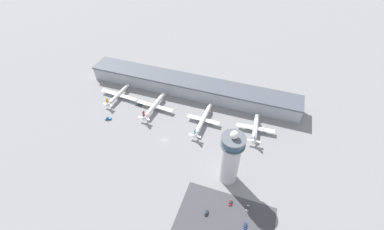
{
  "coord_description": "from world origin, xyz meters",
  "views": [
    {
      "loc": [
        71.21,
        -132.25,
        167.9
      ],
      "look_at": [
        15.29,
        29.04,
        8.97
      ],
      "focal_mm": 24.0,
      "sensor_mm": 36.0,
      "label": 1
    }
  ],
  "objects_px": {
    "control_tower": "(231,158)",
    "airplane_gate_delta": "(255,128)",
    "car_silver_sedan": "(245,226)",
    "car_navy_sedan": "(230,203)",
    "service_truck_fuel": "(139,105)",
    "service_truck_catering": "(108,119)",
    "airplane_gate_charlie": "(203,120)",
    "car_yellow_taxi": "(248,208)",
    "car_red_hatchback": "(206,213)",
    "airplane_gate_alpha": "(118,95)",
    "airplane_gate_bravo": "(154,106)"
  },
  "relations": [
    {
      "from": "car_red_hatchback",
      "to": "airplane_gate_alpha",
      "type": "bearing_deg",
      "value": 143.57
    },
    {
      "from": "service_truck_fuel",
      "to": "control_tower",
      "type": "bearing_deg",
      "value": -27.29
    },
    {
      "from": "car_red_hatchback",
      "to": "car_silver_sedan",
      "type": "bearing_deg",
      "value": 0.23
    },
    {
      "from": "service_truck_catering",
      "to": "control_tower",
      "type": "bearing_deg",
      "value": -12.04
    },
    {
      "from": "airplane_gate_charlie",
      "to": "airplane_gate_delta",
      "type": "bearing_deg",
      "value": 5.92
    },
    {
      "from": "control_tower",
      "to": "airplane_gate_delta",
      "type": "height_order",
      "value": "control_tower"
    },
    {
      "from": "car_navy_sedan",
      "to": "car_red_hatchback",
      "type": "distance_m",
      "value": 18.7
    },
    {
      "from": "airplane_gate_charlie",
      "to": "car_yellow_taxi",
      "type": "distance_m",
      "value": 88.6
    },
    {
      "from": "airplane_gate_charlie",
      "to": "airplane_gate_alpha",
      "type": "bearing_deg",
      "value": 175.73
    },
    {
      "from": "service_truck_catering",
      "to": "car_silver_sedan",
      "type": "bearing_deg",
      "value": -22.46
    },
    {
      "from": "control_tower",
      "to": "service_truck_fuel",
      "type": "bearing_deg",
      "value": 152.71
    },
    {
      "from": "service_truck_catering",
      "to": "car_silver_sedan",
      "type": "height_order",
      "value": "service_truck_catering"
    },
    {
      "from": "airplane_gate_bravo",
      "to": "car_navy_sedan",
      "type": "relative_size",
      "value": 8.93
    },
    {
      "from": "car_yellow_taxi",
      "to": "control_tower",
      "type": "bearing_deg",
      "value": 133.63
    },
    {
      "from": "airplane_gate_bravo",
      "to": "service_truck_catering",
      "type": "xyz_separation_m",
      "value": [
        -35.41,
        -27.21,
        -3.4
      ]
    },
    {
      "from": "control_tower",
      "to": "service_truck_fuel",
      "type": "relative_size",
      "value": 6.88
    },
    {
      "from": "control_tower",
      "to": "car_yellow_taxi",
      "type": "xyz_separation_m",
      "value": [
        18.88,
        -19.81,
        -23.7
      ]
    },
    {
      "from": "car_navy_sedan",
      "to": "car_red_hatchback",
      "type": "xyz_separation_m",
      "value": [
        -13.62,
        -12.81,
        -0.03
      ]
    },
    {
      "from": "airplane_gate_alpha",
      "to": "airplane_gate_charlie",
      "type": "distance_m",
      "value": 93.21
    },
    {
      "from": "car_yellow_taxi",
      "to": "service_truck_catering",
      "type": "bearing_deg",
      "value": 161.95
    },
    {
      "from": "airplane_gate_charlie",
      "to": "car_navy_sedan",
      "type": "height_order",
      "value": "airplane_gate_charlie"
    },
    {
      "from": "airplane_gate_delta",
      "to": "airplane_gate_bravo",
      "type": "bearing_deg",
      "value": -178.83
    },
    {
      "from": "service_truck_fuel",
      "to": "airplane_gate_bravo",
      "type": "bearing_deg",
      "value": -0.95
    },
    {
      "from": "control_tower",
      "to": "airplane_gate_delta",
      "type": "distance_m",
      "value": 59.79
    },
    {
      "from": "car_silver_sedan",
      "to": "service_truck_catering",
      "type": "bearing_deg",
      "value": 157.54
    },
    {
      "from": "car_silver_sedan",
      "to": "service_truck_fuel",
      "type": "bearing_deg",
      "value": 145.12
    },
    {
      "from": "service_truck_catering",
      "to": "service_truck_fuel",
      "type": "xyz_separation_m",
      "value": [
        17.85,
        27.5,
        -0.03
      ]
    },
    {
      "from": "airplane_gate_delta",
      "to": "car_navy_sedan",
      "type": "distance_m",
      "value": 75.02
    },
    {
      "from": "airplane_gate_charlie",
      "to": "service_truck_catering",
      "type": "xyz_separation_m",
      "value": [
        -86.01,
        -24.3,
        -3.31
      ]
    },
    {
      "from": "car_silver_sedan",
      "to": "car_red_hatchback",
      "type": "bearing_deg",
      "value": -179.77
    },
    {
      "from": "airplane_gate_alpha",
      "to": "airplane_gate_delta",
      "type": "xyz_separation_m",
      "value": [
        140.26,
        -2.03,
        0.29
      ]
    },
    {
      "from": "car_silver_sedan",
      "to": "airplane_gate_delta",
      "type": "bearing_deg",
      "value": 94.91
    },
    {
      "from": "service_truck_catering",
      "to": "car_navy_sedan",
      "type": "relative_size",
      "value": 1.38
    },
    {
      "from": "control_tower",
      "to": "service_truck_catering",
      "type": "xyz_separation_m",
      "value": [
        -121.33,
        25.88,
        -23.4
      ]
    },
    {
      "from": "airplane_gate_alpha",
      "to": "car_red_hatchback",
      "type": "distance_m",
      "value": 150.86
    },
    {
      "from": "control_tower",
      "to": "car_yellow_taxi",
      "type": "distance_m",
      "value": 36.2
    },
    {
      "from": "car_yellow_taxi",
      "to": "airplane_gate_delta",
      "type": "bearing_deg",
      "value": 95.27
    },
    {
      "from": "airplane_gate_alpha",
      "to": "car_silver_sedan",
      "type": "height_order",
      "value": "airplane_gate_alpha"
    },
    {
      "from": "car_silver_sedan",
      "to": "car_yellow_taxi",
      "type": "relative_size",
      "value": 1.1
    },
    {
      "from": "control_tower",
      "to": "airplane_gate_bravo",
      "type": "bearing_deg",
      "value": 148.29
    },
    {
      "from": "control_tower",
      "to": "service_truck_catering",
      "type": "height_order",
      "value": "control_tower"
    },
    {
      "from": "car_silver_sedan",
      "to": "car_navy_sedan",
      "type": "bearing_deg",
      "value": 135.23
    },
    {
      "from": "airplane_gate_delta",
      "to": "car_yellow_taxi",
      "type": "xyz_separation_m",
      "value": [
        6.9,
        -74.9,
        -3.79
      ]
    },
    {
      "from": "service_truck_fuel",
      "to": "car_yellow_taxi",
      "type": "distance_m",
      "value": 142.59
    },
    {
      "from": "service_truck_catering",
      "to": "car_silver_sedan",
      "type": "xyz_separation_m",
      "value": [
        140.83,
        -58.23,
        -0.34
      ]
    },
    {
      "from": "airplane_gate_bravo",
      "to": "airplane_gate_charlie",
      "type": "bearing_deg",
      "value": -3.29
    },
    {
      "from": "control_tower",
      "to": "car_yellow_taxi",
      "type": "bearing_deg",
      "value": -46.37
    },
    {
      "from": "car_navy_sedan",
      "to": "car_yellow_taxi",
      "type": "height_order",
      "value": "car_navy_sedan"
    },
    {
      "from": "airplane_gate_alpha",
      "to": "airplane_gate_bravo",
      "type": "distance_m",
      "value": 42.54
    },
    {
      "from": "service_truck_fuel",
      "to": "car_navy_sedan",
      "type": "xyz_separation_m",
      "value": [
        110.18,
        -73.03,
        -0.25
      ]
    }
  ]
}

